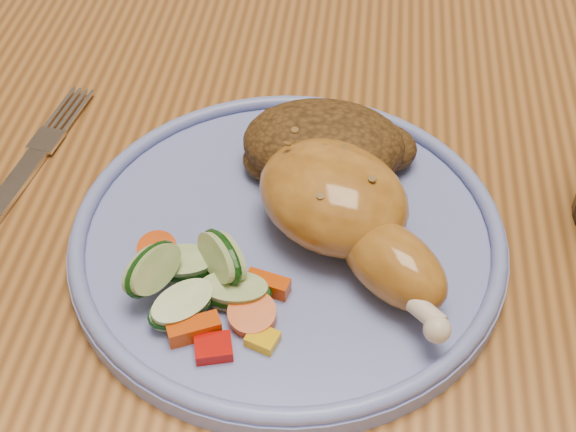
{
  "coord_description": "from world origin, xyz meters",
  "views": [
    {
      "loc": [
        -0.07,
        -0.48,
        1.12
      ],
      "look_at": [
        -0.11,
        -0.15,
        0.78
      ],
      "focal_mm": 50.0,
      "sensor_mm": 36.0,
      "label": 1
    }
  ],
  "objects": [
    {
      "name": "chicken_leg",
      "position": [
        -0.07,
        -0.15,
        0.79
      ],
      "size": [
        0.14,
        0.15,
        0.05
      ],
      "color": "#AE6F24",
      "rests_on": "plate"
    },
    {
      "name": "plate_rim",
      "position": [
        -0.11,
        -0.15,
        0.77
      ],
      "size": [
        0.26,
        0.26,
        0.01
      ],
      "primitive_type": "torus",
      "color": "#6674B8",
      "rests_on": "plate"
    },
    {
      "name": "dining_table",
      "position": [
        0.0,
        0.0,
        0.67
      ],
      "size": [
        0.9,
        1.4,
        0.75
      ],
      "color": "#915A27",
      "rests_on": "ground"
    },
    {
      "name": "rice_pilaf",
      "position": [
        -0.09,
        -0.08,
        0.78
      ],
      "size": [
        0.11,
        0.08,
        0.05
      ],
      "color": "#4D3113",
      "rests_on": "plate"
    },
    {
      "name": "plate",
      "position": [
        -0.11,
        -0.15,
        0.76
      ],
      "size": [
        0.27,
        0.27,
        0.01
      ],
      "primitive_type": "cylinder",
      "color": "#6674B8",
      "rests_on": "dining_table"
    },
    {
      "name": "vegetable_pile",
      "position": [
        -0.15,
        -0.2,
        0.77
      ],
      "size": [
        0.1,
        0.09,
        0.04
      ],
      "color": "#A50A05",
      "rests_on": "plate"
    },
    {
      "name": "fork",
      "position": [
        -0.29,
        -0.11,
        0.75
      ],
      "size": [
        0.04,
        0.17,
        0.0
      ],
      "color": "silver",
      "rests_on": "dining_table"
    }
  ]
}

